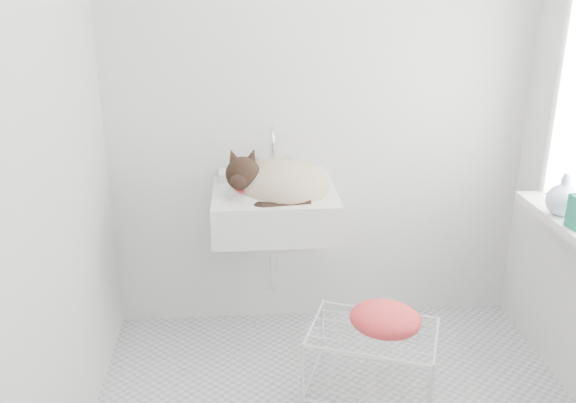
{
  "coord_description": "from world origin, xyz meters",
  "views": [
    {
      "loc": [
        -0.4,
        -2.1,
        1.84
      ],
      "look_at": [
        -0.2,
        0.5,
        0.88
      ],
      "focal_mm": 38.3,
      "sensor_mm": 36.0,
      "label": 1
    }
  ],
  "objects": [
    {
      "name": "back_wall",
      "position": [
        0.0,
        1.0,
        1.25
      ],
      "size": [
        2.2,
        0.02,
        2.5
      ],
      "primitive_type": "cube",
      "color": "silver",
      "rests_on": "ground"
    },
    {
      "name": "left_wall",
      "position": [
        -1.1,
        0.0,
        1.25
      ],
      "size": [
        0.02,
        2.0,
        2.5
      ],
      "primitive_type": "cube",
      "color": "silver",
      "rests_on": "ground"
    },
    {
      "name": "sink",
      "position": [
        -0.25,
        0.74,
        0.85
      ],
      "size": [
        0.61,
        0.53,
        0.24
      ],
      "primitive_type": "cube",
      "color": "silver",
      "rests_on": "back_wall"
    },
    {
      "name": "faucet",
      "position": [
        -0.25,
        0.92,
        0.99
      ],
      "size": [
        0.22,
        0.15,
        0.22
      ],
      "primitive_type": null,
      "color": "silver",
      "rests_on": "sink"
    },
    {
      "name": "cat",
      "position": [
        -0.24,
        0.72,
        0.89
      ],
      "size": [
        0.51,
        0.44,
        0.31
      ],
      "rotation": [
        0.0,
        0.0,
        -0.13
      ],
      "color": "beige",
      "rests_on": "sink"
    },
    {
      "name": "wire_rack",
      "position": [
        0.17,
        0.27,
        0.15
      ],
      "size": [
        0.66,
        0.56,
        0.33
      ],
      "primitive_type": "cube",
      "rotation": [
        0.0,
        0.0,
        -0.36
      ],
      "color": "silver",
      "rests_on": "floor"
    },
    {
      "name": "towel",
      "position": [
        0.21,
        0.24,
        0.36
      ],
      "size": [
        0.39,
        0.34,
        0.13
      ],
      "primitive_type": "ellipsoid",
      "rotation": [
        0.0,
        0.0,
        -0.41
      ],
      "color": "orange",
      "rests_on": "wire_rack"
    },
    {
      "name": "bottle_c",
      "position": [
        1.0,
        0.33,
        0.85
      ],
      "size": [
        0.2,
        0.2,
        0.19
      ],
      "primitive_type": "imported",
      "rotation": [
        0.0,
        0.0,
        5.86
      ],
      "color": "silver",
      "rests_on": "windowsill"
    }
  ]
}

